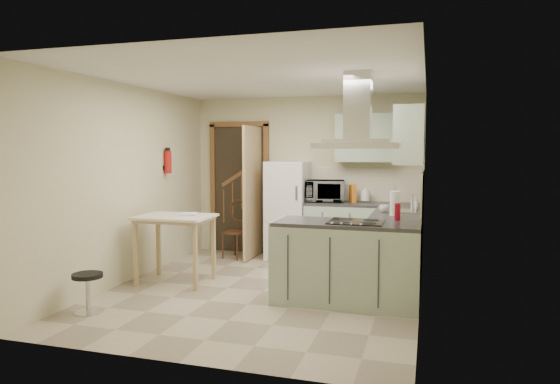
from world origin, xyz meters
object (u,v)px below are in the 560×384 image
(extractor_hood, at_px, (357,146))
(drop_leaf_table, at_px, (176,249))
(fridge, at_px, (288,210))
(microwave, at_px, (325,191))
(bentwood_chair, at_px, (236,232))
(stool, at_px, (88,293))
(peninsula, at_px, (347,263))

(extractor_hood, bearing_deg, drop_leaf_table, 174.36)
(fridge, height_order, microwave, fridge)
(bentwood_chair, relative_size, stool, 1.97)
(bentwood_chair, xyz_separation_m, stool, (-0.51, -2.85, -0.20))
(fridge, bearing_deg, bentwood_chair, -164.96)
(peninsula, relative_size, stool, 3.74)
(fridge, height_order, drop_leaf_table, fridge)
(drop_leaf_table, xyz_separation_m, bentwood_chair, (0.20, 1.54, -0.02))
(fridge, distance_m, bentwood_chair, 0.87)
(fridge, relative_size, drop_leaf_table, 1.64)
(fridge, xyz_separation_m, drop_leaf_table, (-0.98, -1.75, -0.32))
(drop_leaf_table, height_order, stool, drop_leaf_table)
(drop_leaf_table, distance_m, bentwood_chair, 1.56)
(peninsula, xyz_separation_m, drop_leaf_table, (-2.20, 0.23, -0.02))
(fridge, distance_m, drop_leaf_table, 2.03)
(extractor_hood, height_order, bentwood_chair, extractor_hood)
(drop_leaf_table, bearing_deg, microwave, 47.28)
(drop_leaf_table, height_order, bentwood_chair, drop_leaf_table)
(extractor_hood, height_order, stool, extractor_hood)
(peninsula, bearing_deg, drop_leaf_table, 174.10)
(stool, bearing_deg, drop_leaf_table, 76.92)
(extractor_hood, bearing_deg, fridge, 123.79)
(extractor_hood, height_order, microwave, extractor_hood)
(drop_leaf_table, xyz_separation_m, stool, (-0.30, -1.31, -0.22))
(peninsula, relative_size, microwave, 2.67)
(peninsula, distance_m, drop_leaf_table, 2.21)
(bentwood_chair, bearing_deg, peninsula, -23.20)
(microwave, bearing_deg, stool, -132.31)
(stool, xyz_separation_m, microwave, (1.85, 3.08, 0.85))
(drop_leaf_table, bearing_deg, extractor_hood, -7.24)
(microwave, bearing_deg, fridge, 170.90)
(fridge, xyz_separation_m, microwave, (0.57, 0.02, 0.31))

